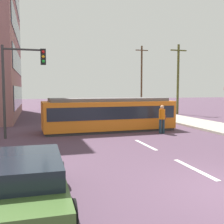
% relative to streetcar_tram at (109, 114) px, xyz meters
% --- Properties ---
extents(ground_plane, '(120.00, 120.00, 0.00)m').
position_rel_streetcar_tram_xyz_m(ground_plane, '(0.48, -0.73, -1.07)').
color(ground_plane, '#4D3749').
extents(lane_stripe_1, '(0.16, 2.40, 0.01)m').
position_rel_streetcar_tram_xyz_m(lane_stripe_1, '(0.48, -8.73, -1.06)').
color(lane_stripe_1, silver).
rests_on(lane_stripe_1, ground).
extents(lane_stripe_2, '(0.16, 2.40, 0.01)m').
position_rel_streetcar_tram_xyz_m(lane_stripe_2, '(0.48, -4.73, -1.06)').
color(lane_stripe_2, silver).
rests_on(lane_stripe_2, ground).
extents(lane_stripe_3, '(0.16, 2.40, 0.01)m').
position_rel_streetcar_tram_xyz_m(lane_stripe_3, '(0.48, 6.00, -1.06)').
color(lane_stripe_3, silver).
rests_on(lane_stripe_3, ground).
extents(lane_stripe_4, '(0.16, 2.40, 0.01)m').
position_rel_streetcar_tram_xyz_m(lane_stripe_4, '(0.48, 12.00, -1.06)').
color(lane_stripe_4, silver).
rests_on(lane_stripe_4, ground).
extents(streetcar_tram, '(8.21, 2.76, 2.06)m').
position_rel_streetcar_tram_xyz_m(streetcar_tram, '(0.00, 0.00, 0.00)').
color(streetcar_tram, orange).
rests_on(streetcar_tram, ground).
extents(city_bus, '(2.69, 5.12, 1.82)m').
position_rel_streetcar_tram_xyz_m(city_bus, '(-0.09, 5.21, -0.03)').
color(city_bus, gold).
rests_on(city_bus, ground).
extents(pedestrian_crossing, '(0.50, 0.36, 1.67)m').
position_rel_streetcar_tram_xyz_m(pedestrian_crossing, '(2.72, -1.96, -0.12)').
color(pedestrian_crossing, '#1E343F').
rests_on(pedestrian_crossing, ground).
extents(parked_sedan_near, '(2.06, 4.35, 1.19)m').
position_rel_streetcar_tram_xyz_m(parked_sedan_near, '(-4.79, -10.27, -0.44)').
color(parked_sedan_near, '#3D5B29').
rests_on(parked_sedan_near, ground).
extents(traffic_light_mast, '(2.25, 0.33, 4.89)m').
position_rel_streetcar_tram_xyz_m(traffic_light_mast, '(-5.15, -1.16, 2.33)').
color(traffic_light_mast, '#333333').
rests_on(traffic_light_mast, ground).
extents(utility_pole_mid, '(1.80, 0.24, 7.23)m').
position_rel_streetcar_tram_xyz_m(utility_pole_mid, '(9.97, 8.85, 2.72)').
color(utility_pole_mid, '#4C4F23').
rests_on(utility_pole_mid, ground).
extents(utility_pole_far, '(1.80, 0.24, 8.62)m').
position_rel_streetcar_tram_xyz_m(utility_pole_far, '(10.00, 18.80, 3.43)').
color(utility_pole_far, '#503823').
rests_on(utility_pole_far, ground).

